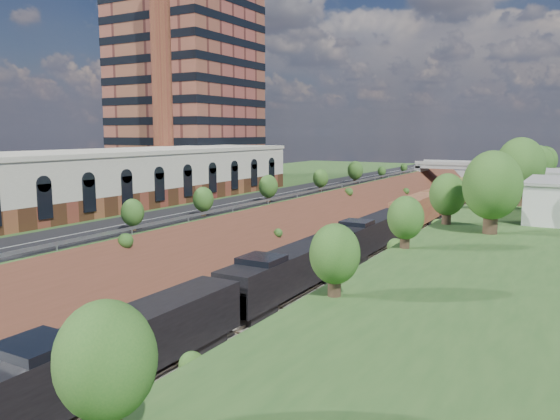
{
  "coord_description": "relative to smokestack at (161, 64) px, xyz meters",
  "views": [
    {
      "loc": [
        24.52,
        -12.34,
        14.2
      ],
      "look_at": [
        -3.86,
        37.71,
        6.0
      ],
      "focal_mm": 35.0,
      "sensor_mm": 36.0,
      "label": 1
    }
  ],
  "objects": [
    {
      "name": "road",
      "position": [
        20.5,
        4.0,
        -19.95
      ],
      "size": [
        8.0,
        180.0,
        0.1
      ],
      "primitive_type": "cube",
      "color": "black",
      "rests_on": "platform_left"
    },
    {
      "name": "rail_left_track",
      "position": [
        33.4,
        4.0,
        -24.91
      ],
      "size": [
        1.58,
        180.0,
        0.18
      ],
      "primitive_type": "cube",
      "color": "gray",
      "rests_on": "ground"
    },
    {
      "name": "freight_train",
      "position": [
        38.6,
        17.81,
        -22.32
      ],
      "size": [
        3.19,
        145.35,
        4.73
      ],
      "color": "black",
      "rests_on": "ground"
    },
    {
      "name": "tree_left_crest",
      "position": [
        24.2,
        -36.0,
        -17.96
      ],
      "size": [
        2.45,
        2.45,
        3.55
      ],
      "color": "#473323",
      "rests_on": "platform_left"
    },
    {
      "name": "highrise_tower",
      "position": [
        -8.0,
        16.0,
        7.88
      ],
      "size": [
        22.0,
        22.0,
        53.9
      ],
      "color": "brown",
      "rests_on": "platform_left"
    },
    {
      "name": "tree_right_large",
      "position": [
        53.0,
        -16.0,
        -15.62
      ],
      "size": [
        5.25,
        5.25,
        7.61
      ],
      "color": "#473323",
      "rests_on": "platform_right"
    },
    {
      "name": "commercial_building",
      "position": [
        8.0,
        -18.0,
        -16.49
      ],
      "size": [
        14.3,
        62.3,
        7.0
      ],
      "color": "brown",
      "rests_on": "platform_left"
    },
    {
      "name": "overpass",
      "position": [
        36.0,
        66.0,
        -20.08
      ],
      "size": [
        24.5,
        8.3,
        7.4
      ],
      "color": "gray",
      "rests_on": "ground"
    },
    {
      "name": "rail_right_track",
      "position": [
        38.6,
        4.0,
        -24.91
      ],
      "size": [
        1.58,
        180.0,
        0.18
      ],
      "primitive_type": "cube",
      "color": "gray",
      "rests_on": "ground"
    },
    {
      "name": "platform_left",
      "position": [
        3.0,
        4.0,
        -22.5
      ],
      "size": [
        44.0,
        180.0,
        5.0
      ],
      "primitive_type": "cube",
      "color": "#2F5623",
      "rests_on": "ground"
    },
    {
      "name": "smokestack",
      "position": [
        0.0,
        0.0,
        0.0
      ],
      "size": [
        3.2,
        3.2,
        40.0
      ],
      "primitive_type": "cylinder",
      "color": "brown",
      "rests_on": "platform_left"
    },
    {
      "name": "embankment_right",
      "position": [
        47.0,
        4.0,
        -25.0
      ],
      "size": [
        10.0,
        180.0,
        10.0
      ],
      "primitive_type": "cube",
      "rotation": [
        0.0,
        0.79,
        0.0
      ],
      "color": "brown",
      "rests_on": "ground"
    },
    {
      "name": "guardrail",
      "position": [
        24.6,
        3.8,
        -19.45
      ],
      "size": [
        0.1,
        171.0,
        0.7
      ],
      "color": "#99999E",
      "rests_on": "platform_left"
    },
    {
      "name": "embankment_left",
      "position": [
        25.0,
        4.0,
        -25.0
      ],
      "size": [
        10.0,
        180.0,
        10.0
      ],
      "primitive_type": "cube",
      "rotation": [
        0.0,
        0.79,
        0.0
      ],
      "color": "brown",
      "rests_on": "ground"
    }
  ]
}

